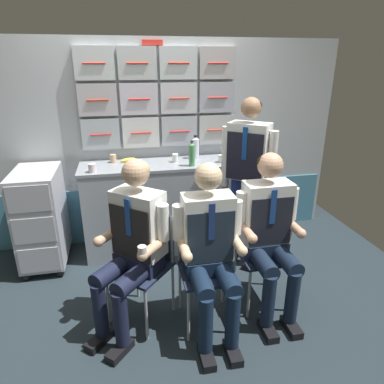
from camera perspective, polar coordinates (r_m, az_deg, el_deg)
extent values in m
cube|color=#222C32|center=(3.01, -3.87, -19.38)|extent=(4.80, 4.80, 0.04)
cube|color=#B4BBC0|center=(3.77, -7.33, 7.72)|extent=(4.20, 0.06, 2.15)
cube|color=teal|center=(3.98, -6.78, -3.19)|extent=(4.12, 0.01, 0.62)
cube|color=#A6B1B9|center=(3.67, -14.86, 9.29)|extent=(0.38, 0.06, 0.31)
cylinder|color=red|center=(3.63, -14.89, 9.17)|extent=(0.21, 0.01, 0.01)
cube|color=silver|center=(3.67, -8.47, 9.76)|extent=(0.38, 0.06, 0.31)
cylinder|color=red|center=(3.64, -8.43, 9.65)|extent=(0.21, 0.01, 0.01)
cube|color=#ABB0BA|center=(3.72, -2.15, 10.10)|extent=(0.38, 0.06, 0.31)
cylinder|color=red|center=(3.68, -2.04, 9.99)|extent=(0.21, 0.01, 0.01)
cube|color=#B4B8B5|center=(3.81, 3.97, 10.32)|extent=(0.38, 0.06, 0.31)
cylinder|color=red|center=(3.77, 4.12, 10.22)|extent=(0.21, 0.01, 0.01)
cube|color=#B4B0B4|center=(3.62, -15.37, 14.53)|extent=(0.38, 0.06, 0.31)
cylinder|color=red|center=(3.59, -15.40, 14.46)|extent=(0.21, 0.01, 0.01)
cube|color=silver|center=(3.62, -8.76, 15.01)|extent=(0.38, 0.06, 0.31)
cylinder|color=red|center=(3.59, -8.72, 14.95)|extent=(0.21, 0.01, 0.01)
cube|color=silver|center=(3.67, -2.22, 15.30)|extent=(0.38, 0.06, 0.31)
cylinder|color=red|center=(3.63, -2.11, 15.24)|extent=(0.21, 0.01, 0.01)
cube|color=#A6A9B6|center=(3.76, 4.10, 15.39)|extent=(0.38, 0.06, 0.31)
cylinder|color=red|center=(3.72, 4.26, 15.34)|extent=(0.21, 0.01, 0.01)
cube|color=silver|center=(3.61, -15.91, 19.86)|extent=(0.38, 0.06, 0.31)
cylinder|color=red|center=(3.57, -15.94, 19.85)|extent=(0.21, 0.01, 0.01)
cube|color=#B8BEBF|center=(3.61, -9.07, 20.36)|extent=(0.38, 0.06, 0.31)
cylinder|color=red|center=(3.57, -9.04, 20.35)|extent=(0.21, 0.01, 0.01)
cube|color=silver|center=(3.65, -2.30, 20.58)|extent=(0.38, 0.06, 0.31)
cylinder|color=red|center=(3.62, -2.19, 20.58)|extent=(0.21, 0.01, 0.01)
cube|color=#B3AFB0|center=(3.74, 4.24, 20.55)|extent=(0.38, 0.06, 0.31)
cylinder|color=red|center=(3.71, 4.41, 20.55)|extent=(0.21, 0.01, 0.01)
cube|color=red|center=(3.64, -6.59, 23.40)|extent=(0.20, 0.02, 0.05)
cube|color=#969DA6|center=(3.70, -4.53, -2.48)|extent=(1.65, 0.52, 0.92)
cube|color=gray|center=(3.54, -4.75, 4.62)|extent=(1.68, 0.53, 0.03)
sphere|color=black|center=(3.66, -25.81, -12.51)|extent=(0.07, 0.07, 0.07)
sphere|color=black|center=(3.59, -20.92, -12.38)|extent=(0.07, 0.07, 0.07)
sphere|color=black|center=(4.12, -24.17, -8.38)|extent=(0.07, 0.07, 0.07)
sphere|color=black|center=(4.06, -19.87, -8.19)|extent=(0.07, 0.07, 0.07)
cube|color=silver|center=(3.64, -23.72, -3.63)|extent=(0.40, 0.64, 0.90)
cube|color=#AAAAB5|center=(3.49, -23.97, -10.32)|extent=(0.35, 0.01, 0.24)
cube|color=#AAAAB5|center=(3.35, -24.72, -5.88)|extent=(0.35, 0.01, 0.24)
cube|color=#AAAAB5|center=(3.24, -25.51, -1.09)|extent=(0.35, 0.01, 0.24)
cylinder|color=#28282D|center=(3.22, -25.78, 1.22)|extent=(0.32, 0.02, 0.02)
cylinder|color=#A8AAAF|center=(2.83, -13.73, -16.85)|extent=(0.02, 0.02, 0.43)
cylinder|color=#A8AAAF|center=(2.64, -7.59, -19.53)|extent=(0.02, 0.02, 0.43)
cylinder|color=#A8AAAF|center=(3.05, -9.08, -13.45)|extent=(0.02, 0.02, 0.43)
cylinder|color=#A8AAAF|center=(2.87, -3.17, -15.58)|extent=(0.02, 0.02, 0.43)
cube|color=#1C253B|center=(2.71, -8.65, -12.42)|extent=(0.56, 0.56, 0.02)
cube|color=#1C253B|center=(2.73, -6.46, -6.87)|extent=(0.30, 0.26, 0.40)
cylinder|color=#A8AAAF|center=(2.83, -9.58, -6.07)|extent=(0.02, 0.02, 0.40)
cylinder|color=#A8AAAF|center=(2.64, -3.36, -7.88)|extent=(0.02, 0.02, 0.40)
cube|color=black|center=(2.79, -15.11, -22.64)|extent=(0.21, 0.22, 0.06)
cube|color=black|center=(2.69, -11.87, -24.31)|extent=(0.21, 0.22, 0.06)
cylinder|color=#161B32|center=(2.66, -15.00, -18.34)|extent=(0.10, 0.10, 0.43)
cylinder|color=#161B32|center=(2.55, -11.68, -19.93)|extent=(0.10, 0.10, 0.43)
cylinder|color=#161B32|center=(2.62, -12.81, -12.43)|extent=(0.35, 0.38, 0.13)
cylinder|color=#161B32|center=(2.51, -9.43, -13.75)|extent=(0.35, 0.38, 0.13)
cube|color=#161B32|center=(2.67, -8.74, -11.15)|extent=(0.39, 0.38, 0.12)
cube|color=white|center=(2.54, -8.84, -5.08)|extent=(0.41, 0.40, 0.49)
cube|color=black|center=(2.48, -10.29, -6.81)|extent=(0.26, 0.23, 0.39)
cube|color=navy|center=(2.42, -10.60, -4.21)|extent=(0.04, 0.03, 0.28)
cylinder|color=white|center=(2.64, -12.59, -2.98)|extent=(0.08, 0.08, 0.27)
cylinder|color=tan|center=(2.62, -13.59, -6.97)|extent=(0.21, 0.23, 0.07)
sphere|color=tan|center=(2.56, -15.26, -7.93)|extent=(0.08, 0.08, 0.08)
cylinder|color=white|center=(2.40, -4.83, -5.06)|extent=(0.08, 0.08, 0.27)
cylinder|color=tan|center=(2.40, -6.60, -9.24)|extent=(0.21, 0.23, 0.07)
sphere|color=tan|center=(2.33, -8.21, -10.41)|extent=(0.08, 0.08, 0.08)
cylinder|color=silver|center=(2.31, -8.26, -9.56)|extent=(0.06, 0.06, 0.06)
sphere|color=tan|center=(2.40, -9.34, 3.19)|extent=(0.19, 0.19, 0.19)
ellipsoid|color=tan|center=(2.40, -9.15, 3.68)|extent=(0.26, 0.26, 0.14)
cylinder|color=#A8AAAF|center=(2.61, -0.59, -19.92)|extent=(0.02, 0.02, 0.43)
cylinder|color=#A8AAAF|center=(2.68, 7.40, -18.77)|extent=(0.02, 0.02, 0.43)
cylinder|color=#A8AAAF|center=(2.89, -2.00, -15.33)|extent=(0.02, 0.02, 0.43)
cylinder|color=#A8AAAF|center=(2.95, 5.13, -14.46)|extent=(0.02, 0.02, 0.43)
cube|color=#1C253B|center=(2.64, 2.57, -13.14)|extent=(0.40, 0.40, 0.02)
cube|color=#1C253B|center=(2.69, 1.66, -7.20)|extent=(0.37, 0.03, 0.40)
cylinder|color=#A8AAAF|center=(2.65, -2.12, -7.66)|extent=(0.02, 0.02, 0.40)
cylinder|color=#A8AAAF|center=(2.73, 5.42, -6.91)|extent=(0.02, 0.02, 0.40)
cube|color=black|center=(2.61, 2.43, -25.63)|extent=(0.09, 0.22, 0.06)
cube|color=black|center=(2.65, 6.77, -24.91)|extent=(0.09, 0.22, 0.06)
cylinder|color=#122036|center=(2.47, 2.28, -21.08)|extent=(0.10, 0.10, 0.43)
cylinder|color=#122036|center=(2.51, 6.72, -20.40)|extent=(0.10, 0.10, 0.43)
cylinder|color=#122036|center=(2.45, 1.39, -14.41)|extent=(0.13, 0.38, 0.13)
cylinder|color=#122036|center=(2.49, 5.72, -13.85)|extent=(0.13, 0.38, 0.13)
cube|color=#122036|center=(2.60, 2.59, -11.85)|extent=(0.34, 0.20, 0.12)
cube|color=white|center=(2.47, 2.59, -5.73)|extent=(0.36, 0.20, 0.48)
cube|color=#1C2836|center=(2.40, 3.18, -7.64)|extent=(0.33, 0.01, 0.38)
cube|color=navy|center=(2.34, 3.29, -5.03)|extent=(0.04, 0.01, 0.27)
cylinder|color=white|center=(2.41, -2.27, -5.06)|extent=(0.08, 0.08, 0.26)
cylinder|color=beige|center=(2.39, -1.31, -9.38)|extent=(0.07, 0.24, 0.07)
sphere|color=beige|center=(2.30, -0.82, -10.71)|extent=(0.08, 0.08, 0.08)
cylinder|color=white|center=(2.50, 7.30, -4.18)|extent=(0.08, 0.08, 0.26)
cylinder|color=beige|center=(2.47, 7.50, -8.42)|extent=(0.07, 0.24, 0.07)
sphere|color=beige|center=(2.39, 8.33, -9.65)|extent=(0.08, 0.08, 0.08)
sphere|color=beige|center=(2.33, 2.74, 2.57)|extent=(0.19, 0.19, 0.19)
ellipsoid|color=gray|center=(2.34, 2.66, 3.08)|extent=(0.19, 0.17, 0.13)
cylinder|color=#A8AAAF|center=(2.84, 9.42, -16.39)|extent=(0.02, 0.02, 0.43)
cylinder|color=#A8AAAF|center=(2.97, 16.16, -15.12)|extent=(0.02, 0.02, 0.43)
cylinder|color=#A8AAAF|center=(3.11, 7.04, -12.52)|extent=(0.02, 0.02, 0.43)
cylinder|color=#A8AAAF|center=(3.23, 13.23, -11.58)|extent=(0.02, 0.02, 0.43)
cube|color=#1C253B|center=(2.91, 11.79, -10.13)|extent=(0.40, 0.40, 0.02)
cube|color=#1C253B|center=(2.96, 10.67, -4.81)|extent=(0.37, 0.03, 0.40)
cylinder|color=#A8AAAF|center=(2.90, 7.43, -5.25)|extent=(0.02, 0.02, 0.40)
cylinder|color=#A8AAAF|center=(3.03, 13.91, -4.53)|extent=(0.02, 0.02, 0.40)
cube|color=black|center=(2.84, 12.48, -21.50)|extent=(0.09, 0.22, 0.06)
cube|color=black|center=(2.91, 16.13, -20.67)|extent=(0.09, 0.22, 0.06)
cylinder|color=#142034|center=(2.71, 12.54, -17.16)|extent=(0.10, 0.10, 0.43)
cylinder|color=#142034|center=(2.79, 16.26, -16.40)|extent=(0.10, 0.10, 0.43)
cylinder|color=#142034|center=(2.71, 11.45, -11.11)|extent=(0.13, 0.39, 0.13)
cylinder|color=#142034|center=(2.78, 15.11, -10.53)|extent=(0.13, 0.39, 0.13)
cube|color=#142034|center=(2.87, 11.90, -8.92)|extent=(0.35, 0.20, 0.12)
cube|color=white|center=(2.75, 12.20, -3.23)|extent=(0.37, 0.20, 0.49)
cube|color=black|center=(2.68, 13.02, -4.88)|extent=(0.34, 0.01, 0.39)
cube|color=navy|center=(2.63, 13.31, -2.47)|extent=(0.04, 0.01, 0.27)
cylinder|color=white|center=(2.66, 8.08, -2.61)|extent=(0.08, 0.08, 0.26)
cylinder|color=tan|center=(2.64, 9.12, -6.52)|extent=(0.07, 0.24, 0.07)
sphere|color=tan|center=(2.55, 9.97, -7.62)|extent=(0.08, 0.08, 0.08)
cylinder|color=white|center=(2.82, 16.24, -1.83)|extent=(0.08, 0.08, 0.26)
cylinder|color=tan|center=(2.79, 16.58, -5.59)|extent=(0.07, 0.24, 0.07)
sphere|color=tan|center=(2.70, 17.64, -6.58)|extent=(0.08, 0.08, 0.08)
sphere|color=tan|center=(2.63, 12.83, 4.35)|extent=(0.19, 0.19, 0.19)
ellipsoid|color=black|center=(2.63, 12.73, 4.80)|extent=(0.19, 0.17, 0.13)
cube|color=black|center=(3.63, 6.63, -10.72)|extent=(0.22, 0.24, 0.06)
cube|color=black|center=(3.57, 9.67, -11.43)|extent=(0.22, 0.24, 0.06)
cylinder|color=navy|center=(3.44, 7.28, -4.12)|extent=(0.12, 0.12, 0.84)
cylinder|color=navy|center=(3.39, 10.13, -4.69)|extent=(0.12, 0.12, 0.84)
cube|color=white|center=(3.18, 9.35, 6.69)|extent=(0.41, 0.39, 0.51)
cube|color=black|center=(3.09, 8.65, 5.71)|extent=(0.26, 0.22, 0.43)
cube|color=navy|center=(3.05, 8.72, 7.92)|extent=(0.04, 0.03, 0.29)
cylinder|color=white|center=(3.28, 5.61, 5.83)|extent=(0.08, 0.08, 0.57)
sphere|color=#A07656|center=(3.36, 5.44, 1.12)|extent=(0.08, 0.08, 0.08)
cylinder|color=white|center=(3.14, 13.08, 4.72)|extent=(0.08, 0.08, 0.57)
sphere|color=#A07656|center=(3.23, 12.67, -0.15)|extent=(0.08, 0.08, 0.08)
sphere|color=#A07656|center=(3.11, 9.78, 13.63)|extent=(0.18, 0.18, 0.18)
ellipsoid|color=black|center=(3.12, 9.88, 13.95)|extent=(0.24, 0.24, 0.13)
cylinder|color=silver|center=(3.66, 0.55, 7.17)|extent=(0.08, 0.08, 0.21)
cone|color=silver|center=(3.63, 0.56, 8.93)|extent=(0.08, 0.08, 0.02)
cylinder|color=black|center=(3.63, 0.56, 9.27)|extent=(0.03, 0.03, 0.02)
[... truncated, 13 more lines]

